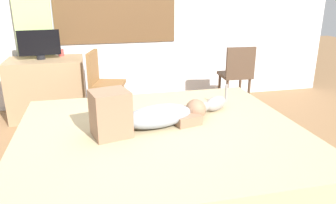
{
  "coord_description": "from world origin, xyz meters",
  "views": [
    {
      "loc": [
        -0.33,
        -2.21,
        1.53
      ],
      "look_at": [
        0.24,
        0.23,
        0.67
      ],
      "focal_mm": 34.8,
      "sensor_mm": 36.0,
      "label": 1
    }
  ],
  "objects": [
    {
      "name": "person_lying",
      "position": [
        0.04,
        0.08,
        0.63
      ],
      "size": [
        0.94,
        0.45,
        0.34
      ],
      "color": "#8C939E",
      "rests_on": "bed"
    },
    {
      "name": "tv_monitor",
      "position": [
        -0.94,
        1.95,
        0.92
      ],
      "size": [
        0.48,
        0.1,
        0.35
      ],
      "color": "black",
      "rests_on": "desk"
    },
    {
      "name": "desk",
      "position": [
        -0.91,
        1.95,
        0.37
      ],
      "size": [
        0.9,
        0.56,
        0.74
      ],
      "color": "#997A56",
      "rests_on": "ground"
    },
    {
      "name": "bed",
      "position": [
        0.14,
        0.03,
        0.26
      ],
      "size": [
        2.23,
        1.94,
        0.52
      ],
      "color": "brown",
      "rests_on": "ground"
    },
    {
      "name": "chair_spare",
      "position": [
        1.51,
        1.65,
        0.51
      ],
      "size": [
        0.4,
        0.4,
        0.86
      ],
      "color": "#4C3828",
      "rests_on": "ground"
    },
    {
      "name": "chair_by_desk",
      "position": [
        -0.24,
        1.65,
        0.51
      ],
      "size": [
        0.47,
        0.47,
        0.86
      ],
      "color": "brown",
      "rests_on": "ground"
    },
    {
      "name": "ground_plane",
      "position": [
        0.0,
        0.0,
        0.0
      ],
      "size": [
        16.0,
        16.0,
        0.0
      ],
      "primitive_type": "plane",
      "color": "olive"
    },
    {
      "name": "curtain_left",
      "position": [
        -1.02,
        2.23,
        1.32
      ],
      "size": [
        0.44,
        0.06,
        2.65
      ],
      "primitive_type": "cube",
      "color": "#ADCC75",
      "rests_on": "ground"
    },
    {
      "name": "cat",
      "position": [
        0.68,
        0.33,
        0.59
      ],
      "size": [
        0.32,
        0.24,
        0.21
      ],
      "color": "gray",
      "rests_on": "bed"
    },
    {
      "name": "cup",
      "position": [
        -0.71,
        2.12,
        0.78
      ],
      "size": [
        0.07,
        0.07,
        0.09
      ],
      "primitive_type": "cylinder",
      "color": "#B23D38",
      "rests_on": "desk"
    }
  ]
}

